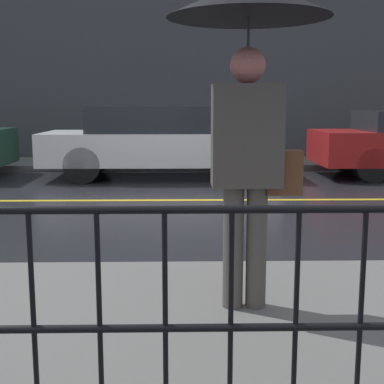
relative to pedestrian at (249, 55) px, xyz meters
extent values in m
plane|color=black|center=(-0.66, 4.81, -1.83)|extent=(80.00, 80.00, 0.00)
cube|color=#60605E|center=(-0.66, -0.26, -1.77)|extent=(28.00, 2.67, 0.12)
cube|color=#60605E|center=(-0.66, 9.54, -1.77)|extent=(28.00, 2.01, 0.12)
cube|color=gold|center=(-0.66, 4.81, -1.83)|extent=(25.20, 0.12, 0.01)
cube|color=#383D42|center=(-0.66, 10.70, 1.21)|extent=(28.00, 0.30, 6.08)
cylinder|color=black|center=(-0.66, -1.34, -0.75)|extent=(12.00, 0.04, 0.04)
cylinder|color=black|center=(-0.66, -1.34, -1.28)|extent=(12.00, 0.04, 0.04)
cylinder|color=black|center=(-1.08, -1.34, -1.23)|extent=(0.02, 0.02, 0.96)
cylinder|color=black|center=(-0.80, -1.34, -1.23)|extent=(0.02, 0.02, 0.96)
cylinder|color=black|center=(-0.51, -1.34, -1.23)|extent=(0.02, 0.02, 0.96)
cylinder|color=black|center=(-0.23, -1.34, -1.23)|extent=(0.02, 0.02, 0.96)
cylinder|color=black|center=(0.06, -1.34, -1.23)|extent=(0.02, 0.02, 0.96)
cylinder|color=black|center=(0.34, -1.34, -1.23)|extent=(0.02, 0.02, 0.96)
cylinder|color=#4C4742|center=(-0.09, 0.00, -1.28)|extent=(0.14, 0.14, 0.85)
cylinder|color=#4C4742|center=(0.07, 0.00, -1.28)|extent=(0.14, 0.14, 0.85)
cube|color=#47423D|center=(-0.01, 0.00, -0.52)|extent=(0.46, 0.28, 0.68)
sphere|color=#B46761|center=(-0.01, 0.00, -0.06)|extent=(0.23, 0.23, 0.23)
cylinder|color=#262628|center=(-0.01, 0.00, -0.14)|extent=(0.02, 0.02, 0.75)
cube|color=brown|center=(0.25, 0.00, -0.77)|extent=(0.24, 0.12, 0.30)
cube|color=silver|center=(-0.87, 7.46, -1.21)|extent=(4.73, 1.85, 0.65)
cube|color=#1E2328|center=(-1.05, 7.46, -0.62)|extent=(2.46, 1.70, 0.53)
cylinder|color=black|center=(0.60, 8.27, -1.48)|extent=(0.70, 0.22, 0.70)
cylinder|color=black|center=(0.60, 6.64, -1.48)|extent=(0.70, 0.22, 0.70)
cylinder|color=black|center=(-2.33, 8.27, -1.48)|extent=(0.70, 0.22, 0.70)
cylinder|color=black|center=(-2.33, 6.64, -1.48)|extent=(0.70, 0.22, 0.70)
cylinder|color=black|center=(3.27, 8.25, -1.50)|extent=(0.67, 0.22, 0.67)
cylinder|color=black|center=(3.27, 6.66, -1.50)|extent=(0.67, 0.22, 0.67)
camera|label=1|loc=(-0.44, -3.55, -0.30)|focal=50.00mm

